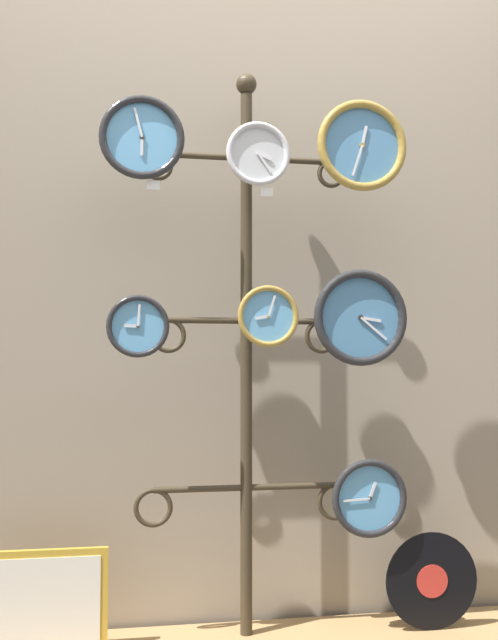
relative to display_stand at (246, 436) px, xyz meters
name	(u,v)px	position (x,y,z in m)	size (l,w,h in m)	color
shop_wall	(238,221)	(0.00, 0.16, 0.72)	(4.40, 0.04, 2.80)	gray
display_stand	(246,436)	(0.00, 0.00, 0.00)	(0.71, 0.33, 1.86)	#382D1E
clock_top_left	(142,138)	(-0.34, -0.09, 0.92)	(0.26, 0.04, 0.26)	#60A8DB
clock_top_center	(258,154)	(0.02, -0.09, 0.89)	(0.20, 0.04, 0.20)	silver
clock_top_right	(362,146)	(0.35, -0.11, 0.93)	(0.30, 0.04, 0.30)	#4C84B2
clock_middle_left	(138,326)	(-0.35, -0.11, 0.34)	(0.19, 0.04, 0.19)	#60A8DB
clock_middle_center	(268,316)	(0.05, -0.11, 0.38)	(0.19, 0.04, 0.19)	#60A8DB
clock_middle_right	(360,318)	(0.35, -0.10, 0.38)	(0.31, 0.04, 0.31)	#4C84B2
clock_bottom_right	(369,498)	(0.38, -0.08, -0.19)	(0.25, 0.04, 0.25)	#60A8DB
vinyl_record	(432,581)	(0.59, -0.07, -0.46)	(0.31, 0.01, 0.31)	black
picture_frame	(37,602)	(-0.63, -0.05, -0.47)	(0.41, 0.02, 0.30)	gold
price_tag_upper	(153,185)	(-0.30, -0.09, 0.78)	(0.04, 0.00, 0.03)	white
price_tag_mid	(267,192)	(0.05, -0.09, 0.77)	(0.04, 0.00, 0.03)	white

